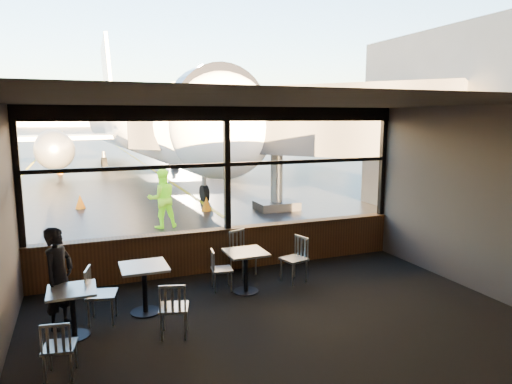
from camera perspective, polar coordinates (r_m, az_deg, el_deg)
ground_plane at (r=129.19m, az=-20.29°, el=7.22°), size 520.00×520.00×0.00m
carpet_floor at (r=7.52m, az=3.86°, el=-16.46°), size 8.00×6.00×0.01m
ceiling at (r=6.78m, az=4.19°, el=11.19°), size 8.00×6.00×0.04m
wall_right at (r=9.36m, az=26.74°, el=-1.09°), size 0.04×6.00×3.50m
wall_back at (r=4.53m, az=20.83°, el=-10.95°), size 8.00×0.04×3.50m
window_sill at (r=9.97m, az=-3.54°, el=-7.18°), size 8.00×0.28×0.90m
window_header at (r=9.57m, az=-3.71°, el=9.72°), size 8.00×0.18×0.30m
mullion_left at (r=9.23m, az=-27.68°, el=1.54°), size 0.12×0.12×2.60m
mullion_centre at (r=9.63m, az=-3.64°, el=2.86°), size 0.12×0.12×2.60m
mullion_right at (r=11.46m, az=15.55°, el=3.56°), size 0.12×0.12×2.60m
window_transom at (r=9.62m, az=-3.65°, el=3.45°), size 8.00×0.10×0.08m
airliner at (r=29.71m, az=-14.23°, el=13.21°), size 32.00×37.58×10.93m
jet_bridge at (r=16.03m, az=2.63°, el=5.93°), size 8.79×10.75×4.69m
cafe_table_near at (r=8.72m, az=-1.29°, el=-9.96°), size 0.73×0.73×0.80m
cafe_table_mid at (r=8.06m, az=-13.74°, el=-11.74°), size 0.76×0.76×0.84m
cafe_table_left at (r=7.57m, az=-21.88°, el=-13.88°), size 0.69×0.69×0.76m
chair_near_e at (r=9.26m, az=4.75°, el=-8.42°), size 0.62×0.62×0.93m
chair_near_w at (r=8.85m, az=-4.30°, el=-9.68°), size 0.49×0.49×0.80m
chair_near_n at (r=9.60m, az=-1.59°, el=-7.67°), size 0.68×0.68×0.95m
chair_mid_s at (r=7.17m, az=-10.23°, el=-14.10°), size 0.60×0.60×0.89m
chair_mid_w at (r=7.88m, az=-18.70°, el=-12.09°), size 0.61×0.61×0.93m
chair_left_s at (r=6.57m, az=-23.33°, el=-17.39°), size 0.51×0.51×0.81m
passenger at (r=7.83m, az=-23.40°, el=-9.86°), size 0.65×0.71×1.62m
ground_crew at (r=13.92m, az=-11.68°, el=-0.82°), size 0.92×0.75×1.77m
cone_nose at (r=16.29m, az=-6.22°, el=-1.47°), size 0.37×0.37×0.51m
cone_wing at (r=29.23m, az=-23.32°, el=2.55°), size 0.36×0.36×0.49m
terminal_annex at (r=17.37m, az=26.86°, el=7.37°), size 5.00×7.00×6.00m
hangar_mid at (r=194.14m, az=-20.84°, el=9.15°), size 38.00×15.00×10.00m
hangar_right at (r=197.43m, az=-2.89°, el=10.02°), size 50.00×20.00×12.00m
fuel_tank_b at (r=191.87m, az=-26.83°, el=8.18°), size 8.00×8.00×6.00m
fuel_tank_c at (r=191.24m, az=-23.82°, el=8.38°), size 8.00×8.00×6.00m
treeline at (r=219.15m, az=-20.95°, el=9.35°), size 360.00×3.00×12.00m
cone_extra at (r=17.80m, az=-21.12°, el=-1.14°), size 0.37×0.37×0.51m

